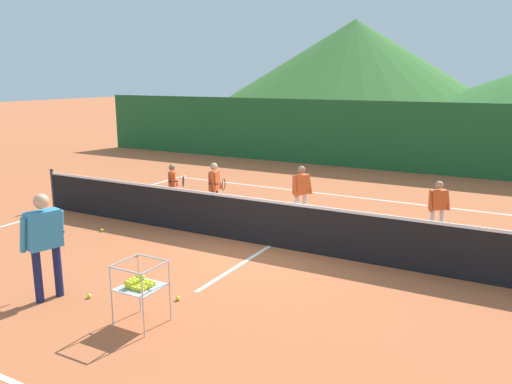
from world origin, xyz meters
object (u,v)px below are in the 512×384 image
Objects in this scene: ball_cart at (139,284)px; tennis_ball_3 at (138,255)px; instructor at (45,237)px; tennis_net at (270,223)px; student_2 at (301,188)px; tennis_ball_4 at (102,230)px; student_3 at (438,204)px; tennis_ball_10 at (178,298)px; tennis_ball_1 at (89,296)px; student_0 at (173,182)px; student_1 at (215,184)px.

tennis_ball_3 is at bearing 132.57° from ball_cart.
tennis_net is at bearing 64.38° from instructor.
student_2 is 4.68m from tennis_ball_4.
student_3 reaches higher than tennis_ball_3.
tennis_ball_4 is at bearing 150.72° from tennis_ball_10.
tennis_ball_3 is (-0.63, 1.83, 0.00)m from tennis_ball_1.
student_0 is at bearing -172.05° from student_3.
tennis_ball_10 is (1.80, 0.90, -0.98)m from instructor.
tennis_ball_1 is 1.00× the size of tennis_ball_3.
tennis_ball_1 is at bearing 169.07° from ball_cart.
student_0 is 17.62× the size of tennis_ball_10.
tennis_ball_1 and tennis_ball_10 have the same top height.
student_3 reaches higher than ball_cart.
student_0 reaches higher than tennis_net.
ball_cart reaches higher than tennis_ball_1.
student_2 reaches higher than tennis_ball_3.
student_0 is 17.62× the size of tennis_ball_1.
student_3 is (4.72, 6.20, -0.27)m from instructor.
student_1 is at bearing -170.29° from student_3.
ball_cart is (0.16, -5.87, -0.21)m from student_2.
student_1 is at bearing 57.64° from tennis_ball_4.
student_2 is at bearing 74.37° from instructor.
tennis_ball_4 is (-6.62, -3.23, -0.70)m from student_3.
student_0 is 2.44m from tennis_ball_4.
instructor is at bearing -150.99° from tennis_ball_1.
tennis_ball_4 is at bearing -153.99° from student_3.
instructor reaches higher than tennis_ball_3.
instructor is at bearing -178.48° from ball_cart.
tennis_ball_10 is (3.48, -4.40, -0.69)m from student_0.
tennis_ball_1 is at bearing -154.67° from tennis_ball_10.
tennis_net is 9.58× the size of student_2.
student_1 reaches higher than tennis_ball_10.
instructor is 7.80m from student_3.
ball_cart is at bearing -10.93° from tennis_ball_1.
tennis_ball_10 is at bearing -63.50° from student_1.
instructor is 1.86m from ball_cart.
tennis_net is 188.82× the size of tennis_ball_1.
student_1 is 1.48× the size of ball_cart.
ball_cart is 1.42m from tennis_ball_1.
student_0 is 0.90× the size of student_1.
student_0 is 1.28m from student_1.
tennis_ball_4 is (-2.42, 2.67, 0.00)m from tennis_ball_1.
student_1 is 3.30m from tennis_ball_3.
instructor is 1.37× the size of student_3.
student_2 is 3.08m from student_3.
instructor is 6.15m from student_2.
student_0 is 6.31m from ball_cart.
ball_cart is at bearing -88.48° from student_2.
ball_cart is at bearing 1.52° from instructor.
tennis_ball_4 is (-3.76, -0.92, -0.47)m from tennis_net.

